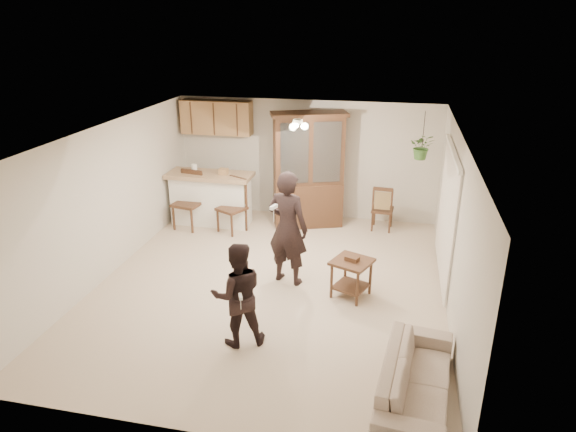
% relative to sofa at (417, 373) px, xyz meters
% --- Properties ---
extents(floor, '(6.50, 6.50, 0.00)m').
position_rel_sofa_xyz_m(floor, '(-2.25, 2.25, -0.37)').
color(floor, beige).
rests_on(floor, ground).
extents(ceiling, '(5.50, 6.50, 0.02)m').
position_rel_sofa_xyz_m(ceiling, '(-2.25, 2.25, 2.13)').
color(ceiling, white).
rests_on(ceiling, wall_back).
extents(wall_back, '(5.50, 0.02, 2.50)m').
position_rel_sofa_xyz_m(wall_back, '(-2.25, 5.50, 0.88)').
color(wall_back, beige).
rests_on(wall_back, ground).
extents(wall_front, '(5.50, 0.02, 2.50)m').
position_rel_sofa_xyz_m(wall_front, '(-2.25, -1.00, 0.88)').
color(wall_front, beige).
rests_on(wall_front, ground).
extents(wall_left, '(0.02, 6.50, 2.50)m').
position_rel_sofa_xyz_m(wall_left, '(-5.00, 2.25, 0.88)').
color(wall_left, beige).
rests_on(wall_left, ground).
extents(wall_right, '(0.02, 6.50, 2.50)m').
position_rel_sofa_xyz_m(wall_right, '(0.50, 2.25, 0.88)').
color(wall_right, beige).
rests_on(wall_right, ground).
extents(breakfast_bar, '(1.60, 0.55, 1.00)m').
position_rel_sofa_xyz_m(breakfast_bar, '(-4.10, 4.60, 0.13)').
color(breakfast_bar, white).
rests_on(breakfast_bar, floor).
extents(bar_top, '(1.75, 0.70, 0.08)m').
position_rel_sofa_xyz_m(bar_top, '(-4.10, 4.60, 0.68)').
color(bar_top, tan).
rests_on(bar_top, breakfast_bar).
extents(upper_cabinets, '(1.50, 0.34, 0.70)m').
position_rel_sofa_xyz_m(upper_cabinets, '(-4.15, 5.32, 1.73)').
color(upper_cabinets, olive).
rests_on(upper_cabinets, wall_back).
extents(vertical_blinds, '(0.06, 2.30, 2.10)m').
position_rel_sofa_xyz_m(vertical_blinds, '(0.46, 3.15, 0.73)').
color(vertical_blinds, silver).
rests_on(vertical_blinds, wall_right).
extents(ceiling_fixture, '(0.36, 0.36, 0.20)m').
position_rel_sofa_xyz_m(ceiling_fixture, '(-2.05, 3.45, 2.03)').
color(ceiling_fixture, beige).
rests_on(ceiling_fixture, ceiling).
extents(hanging_plant, '(0.43, 0.37, 0.48)m').
position_rel_sofa_xyz_m(hanging_plant, '(0.05, 4.65, 1.48)').
color(hanging_plant, '#2C5823').
rests_on(hanging_plant, ceiling).
extents(plant_cord, '(0.01, 0.01, 0.65)m').
position_rel_sofa_xyz_m(plant_cord, '(0.05, 4.65, 1.81)').
color(plant_cord, black).
rests_on(plant_cord, ceiling).
extents(sofa, '(0.94, 1.94, 0.73)m').
position_rel_sofa_xyz_m(sofa, '(0.00, 0.00, 0.00)').
color(sofa, beige).
rests_on(sofa, floor).
extents(adult, '(0.75, 0.60, 1.80)m').
position_rel_sofa_xyz_m(adult, '(-2.01, 2.45, 0.53)').
color(adult, black).
rests_on(adult, floor).
extents(child, '(0.81, 0.74, 1.35)m').
position_rel_sofa_xyz_m(child, '(-2.29, 0.65, 0.31)').
color(child, black).
rests_on(child, floor).
extents(china_hutch, '(1.59, 1.04, 2.35)m').
position_rel_sofa_xyz_m(china_hutch, '(-2.12, 4.95, 0.79)').
color(china_hutch, '#342113').
rests_on(china_hutch, floor).
extents(side_table, '(0.72, 0.72, 0.68)m').
position_rel_sofa_xyz_m(side_table, '(-0.94, 2.19, -0.05)').
color(side_table, '#342113').
rests_on(side_table, floor).
extents(chair_bar, '(0.61, 0.61, 1.18)m').
position_rel_sofa_xyz_m(chair_bar, '(-4.49, 4.26, -0.03)').
color(chair_bar, '#342113').
rests_on(chair_bar, floor).
extents(chair_hutch_left, '(0.66, 0.66, 1.10)m').
position_rel_sofa_xyz_m(chair_hutch_left, '(-3.55, 4.26, -0.05)').
color(chair_hutch_left, '#342113').
rests_on(chair_hutch_left, floor).
extents(chair_hutch_right, '(0.45, 0.45, 0.95)m').
position_rel_sofa_xyz_m(chair_hutch_right, '(-0.59, 5.02, -0.10)').
color(chair_hutch_right, '#342113').
rests_on(chair_hutch_right, floor).
extents(controller_adult, '(0.09, 0.17, 0.05)m').
position_rel_sofa_xyz_m(controller_adult, '(-2.13, 2.03, 1.08)').
color(controller_adult, white).
rests_on(controller_adult, adult).
extents(controller_child, '(0.09, 0.13, 0.04)m').
position_rel_sofa_xyz_m(controller_child, '(-2.15, 0.35, 0.52)').
color(controller_child, white).
rests_on(controller_child, child).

